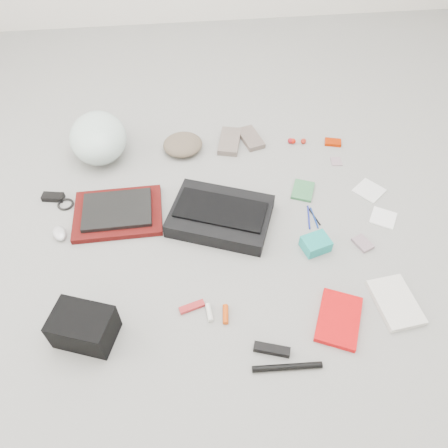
{
  "coord_description": "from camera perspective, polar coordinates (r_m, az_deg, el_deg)",
  "views": [
    {
      "loc": [
        -0.13,
        -1.21,
        1.48
      ],
      "look_at": [
        0.0,
        0.0,
        0.05
      ],
      "focal_mm": 35.0,
      "sensor_mm": 36.0,
      "label": 1
    }
  ],
  "objects": [
    {
      "name": "mitten_right",
      "position": [
        2.36,
        3.51,
        11.14
      ],
      "size": [
        0.13,
        0.2,
        0.03
      ],
      "primitive_type": "cube",
      "rotation": [
        0.0,
        0.0,
        0.27
      ],
      "color": "#706058",
      "rests_on": "ground_plane"
    },
    {
      "name": "ground_plane",
      "position": [
        1.92,
        -0.0,
        -0.97
      ],
      "size": [
        4.0,
        4.0,
        0.0
      ],
      "primitive_type": "plane",
      "color": "gray"
    },
    {
      "name": "altoids_tin",
      "position": [
        2.4,
        14.03,
        10.31
      ],
      "size": [
        0.09,
        0.07,
        0.02
      ],
      "primitive_type": "cube",
      "rotation": [
        0.0,
        0.0,
        -0.26
      ],
      "color": "#AC2200",
      "rests_on": "ground_plane"
    },
    {
      "name": "beanie",
      "position": [
        2.29,
        -5.41,
        10.29
      ],
      "size": [
        0.24,
        0.23,
        0.07
      ],
      "primitive_type": "ellipsoid",
      "rotation": [
        0.0,
        0.0,
        0.22
      ],
      "color": "brown",
      "rests_on": "ground_plane"
    },
    {
      "name": "power_brick",
      "position": [
        2.19,
        -21.42,
        3.3
      ],
      "size": [
        0.1,
        0.06,
        0.03
      ],
      "primitive_type": "cube",
      "rotation": [
        0.0,
        0.0,
        -0.18
      ],
      "color": "black",
      "rests_on": "ground_plane"
    },
    {
      "name": "book_red",
      "position": [
        1.72,
        14.77,
        -11.91
      ],
      "size": [
        0.23,
        0.27,
        0.02
      ],
      "primitive_type": "cube",
      "rotation": [
        0.0,
        0.0,
        -0.42
      ],
      "color": "red",
      "rests_on": "ground_plane"
    },
    {
      "name": "napkin_bottom",
      "position": [
        2.09,
        20.08,
        0.76
      ],
      "size": [
        0.14,
        0.14,
        0.01
      ],
      "primitive_type": "cube",
      "rotation": [
        0.0,
        0.0,
        1.03
      ],
      "color": "white",
      "rests_on": "ground_plane"
    },
    {
      "name": "pen_blue",
      "position": [
        2.0,
        11.01,
        0.89
      ],
      "size": [
        0.03,
        0.14,
        0.01
      ],
      "primitive_type": "cylinder",
      "rotation": [
        1.57,
        0.0,
        -0.17
      ],
      "color": "navy",
      "rests_on": "ground_plane"
    },
    {
      "name": "lollipop_a",
      "position": [
        2.36,
        8.68,
        10.7
      ],
      "size": [
        0.03,
        0.03,
        0.03
      ],
      "primitive_type": "sphere",
      "rotation": [
        0.0,
        0.0,
        0.09
      ],
      "color": "#A11018",
      "rests_on": "ground_plane"
    },
    {
      "name": "laptop_sleeve",
      "position": [
        2.02,
        -13.66,
        1.38
      ],
      "size": [
        0.4,
        0.3,
        0.03
      ],
      "primitive_type": "cube",
      "rotation": [
        0.0,
        0.0,
        0.02
      ],
      "color": "#500C0B",
      "rests_on": "ground_plane"
    },
    {
      "name": "mouse",
      "position": [
        2.02,
        -20.7,
        -1.12
      ],
      "size": [
        0.09,
        0.1,
        0.03
      ],
      "primitive_type": "ellipsoid",
      "rotation": [
        0.0,
        0.0,
        0.41
      ],
      "color": "silver",
      "rests_on": "ground_plane"
    },
    {
      "name": "multitool",
      "position": [
        1.7,
        -4.21,
        -10.74
      ],
      "size": [
        0.1,
        0.05,
        0.02
      ],
      "primitive_type": "cube",
      "rotation": [
        0.0,
        0.0,
        0.29
      ],
      "color": "maroon",
      "rests_on": "ground_plane"
    },
    {
      "name": "toiletry_tube_orange",
      "position": [
        1.68,
        0.2,
        -11.71
      ],
      "size": [
        0.03,
        0.08,
        0.02
      ],
      "primitive_type": "cylinder",
      "rotation": [
        1.57,
        0.0,
        -0.11
      ],
      "color": "#C33F08",
      "rests_on": "ground_plane"
    },
    {
      "name": "bike_pump",
      "position": [
        1.6,
        8.25,
        -18.0
      ],
      "size": [
        0.25,
        0.03,
        0.02
      ],
      "primitive_type": "cylinder",
      "rotation": [
        0.0,
        1.57,
        -0.04
      ],
      "color": "black",
      "rests_on": "ground_plane"
    },
    {
      "name": "stamp_sheet",
      "position": [
        2.3,
        14.45,
        7.93
      ],
      "size": [
        0.06,
        0.07,
        0.0
      ],
      "primitive_type": "cube",
      "rotation": [
        0.0,
        0.0,
        -0.09
      ],
      "color": "#A28390",
      "rests_on": "ground_plane"
    },
    {
      "name": "accordion_wallet",
      "position": [
        1.88,
        11.89,
        -2.56
      ],
      "size": [
        0.13,
        0.12,
        0.06
      ],
      "primitive_type": "cube",
      "rotation": [
        0.0,
        0.0,
        0.29
      ],
      "color": "teal",
      "rests_on": "ground_plane"
    },
    {
      "name": "napkin_top",
      "position": [
        2.19,
        18.43,
        4.16
      ],
      "size": [
        0.17,
        0.17,
        0.01
      ],
      "primitive_type": "cube",
      "rotation": [
        0.0,
        0.0,
        0.69
      ],
      "color": "silver",
      "rests_on": "ground_plane"
    },
    {
      "name": "pen_black",
      "position": [
        2.01,
        11.63,
        1.09
      ],
      "size": [
        0.04,
        0.12,
        0.01
      ],
      "primitive_type": "cylinder",
      "rotation": [
        1.57,
        0.0,
        0.26
      ],
      "color": "black",
      "rests_on": "ground_plane"
    },
    {
      "name": "u_lock",
      "position": [
        1.62,
        6.26,
        -15.98
      ],
      "size": [
        0.13,
        0.07,
        0.03
      ],
      "primitive_type": "cube",
      "rotation": [
        0.0,
        0.0,
        -0.31
      ],
      "color": "black",
      "rests_on": "ground_plane"
    },
    {
      "name": "lollipop_b",
      "position": [
        2.36,
        9.01,
        10.64
      ],
      "size": [
        0.03,
        0.03,
        0.03
      ],
      "primitive_type": "sphere",
      "rotation": [
        0.0,
        0.0,
        0.09
      ],
      "color": "red",
      "rests_on": "ground_plane"
    },
    {
      "name": "card_deck",
      "position": [
        1.96,
        17.65,
        -2.42
      ],
      "size": [
        0.09,
        0.1,
        0.02
      ],
      "primitive_type": "cube",
      "rotation": [
        0.0,
        0.0,
        0.42
      ],
      "color": "gray",
      "rests_on": "ground_plane"
    },
    {
      "name": "notepad",
      "position": [
        2.11,
        10.27,
        4.33
      ],
      "size": [
        0.14,
        0.15,
        0.01
      ],
      "primitive_type": "cube",
      "rotation": [
        0.0,
        0.0,
        -0.39
      ],
      "color": "#337344",
      "rests_on": "ground_plane"
    },
    {
      "name": "cable_coil",
      "position": [
        2.14,
        -19.99,
        2.44
      ],
      "size": [
        0.1,
        0.1,
        0.01
      ],
      "primitive_type": "torus",
      "rotation": [
        0.0,
        0.0,
        0.38
      ],
      "color": "black",
      "rests_on": "ground_plane"
    },
    {
      "name": "bag_flap",
      "position": [
        1.9,
        -0.46,
        1.88
      ],
      "size": [
        0.43,
        0.3,
        0.01
      ],
      "primitive_type": "cube",
      "rotation": [
        0.0,
        0.0,
        -0.37
      ],
      "color": "black",
      "rests_on": "messenger_bag"
    },
    {
      "name": "camera_bag",
      "position": [
        1.66,
        -17.84,
        -12.69
      ],
      "size": [
        0.25,
        0.21,
        0.14
      ],
      "primitive_type": "cube",
      "rotation": [
        0.0,
        0.0,
        -0.34
      ],
      "color": "black",
      "rests_on": "ground_plane"
    },
    {
      "name": "messenger_bag",
      "position": [
        1.93,
        -0.45,
        1.06
      ],
      "size": [
        0.51,
        0.44,
        0.07
      ],
      "primitive_type": "cube",
      "rotation": [
        0.0,
        0.0,
        -0.37
      ],
      "color": "black",
      "rests_on": "ground_plane"
    },
    {
      "name": "toiletry_tube_white",
      "position": [
        1.68,
        -1.93,
        -11.47
      ],
      "size": [
        0.03,
        0.07,
        0.02
      ],
      "primitive_type": "cylinder",
      "rotation": [
        1.57,
        0.0,
        0.09
      ],
      "color": "silver",
      "rests_on": "ground_plane"
    },
    {
      "name": "laptop",
      "position": [
        2.01,
        -13.78,
        1.83
      ],
      "size": [
        0.31,
        0.23,
        0.02
      ],
      "primitive_type": "cube",
      "rotation": [
        0.0,
        0.0,
        0.02
      ],
      "color": "black",
      "rests_on": "laptop_sleeve"
    },
    {
      "name": "bike_helmet",
      "position": [
        2.3,
        -16.1,
        10.79
      ],
      "size": [
        0.32,
        0.38,
        0.21
      ],
      "primitive_type": "ellipsoid",
      "rotation": [
        0.0,
        0.0,
        0.13
      ],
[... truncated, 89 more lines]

